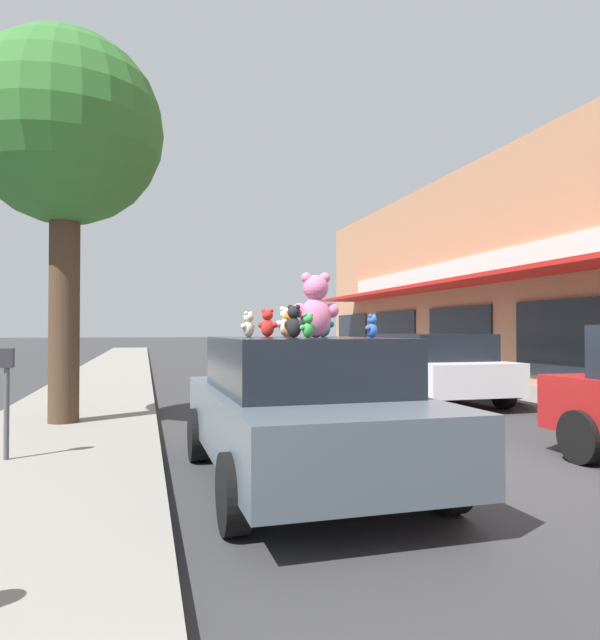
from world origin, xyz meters
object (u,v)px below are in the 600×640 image
teddy_bear_blue (372,326)px  teddy_bear_red (268,323)px  teddy_bear_teal (323,322)px  parking_meter (7,389)px  teddy_bear_cream (248,325)px  teddy_bear_orange (290,324)px  parked_car_far_center (428,365)px  street_tree (66,133)px  teddy_bear_giant (316,306)px  teddy_bear_white (286,322)px  plush_art_car (302,406)px  teddy_bear_black (294,322)px  teddy_bear_green (308,326)px

teddy_bear_blue → teddy_bear_red: size_ratio=0.72×
teddy_bear_teal → parking_meter: bearing=-0.7°
teddy_bear_teal → teddy_bear_cream: 0.85m
teddy_bear_blue → teddy_bear_orange: bearing=-95.8°
parked_car_far_center → street_tree: bearing=-167.3°
teddy_bear_giant → parked_car_far_center: 7.20m
parked_car_far_center → teddy_bear_orange: bearing=-132.3°
teddy_bear_blue → teddy_bear_red: bearing=-86.8°
teddy_bear_white → teddy_bear_orange: bearing=78.7°
teddy_bear_blue → parked_car_far_center: size_ratio=0.06×
teddy_bear_blue → teddy_bear_giant: bearing=-67.5°
teddy_bear_white → teddy_bear_red: size_ratio=1.10×
teddy_bear_blue → teddy_bear_orange: size_ratio=0.74×
plush_art_car → teddy_bear_white: 1.38m
teddy_bear_orange → teddy_bear_cream: 0.60m
teddy_bear_blue → teddy_bear_red: 1.47m
teddy_bear_white → teddy_bear_red: 0.32m
teddy_bear_cream → street_tree: bearing=-94.8°
teddy_bear_white → parking_meter: size_ratio=0.29×
plush_art_car → teddy_bear_black: (-0.09, -0.04, 0.89)m
teddy_bear_white → street_tree: (-2.94, 3.00, 3.09)m
teddy_bear_cream → parked_car_far_center: (4.95, 5.09, -0.85)m
parking_meter → teddy_bear_red: bearing=-10.0°
teddy_bear_green → parking_meter: bearing=-49.2°
street_tree → parking_meter: (-0.27, -2.66, -3.86)m
teddy_bear_white → teddy_bear_cream: bearing=28.4°
teddy_bear_cream → teddy_bear_red: size_ratio=0.87×
teddy_bear_green → teddy_bear_giant: bearing=-136.6°
parking_meter → teddy_bear_cream: bearing=-16.4°
parked_car_far_center → parking_meter: 8.75m
plush_art_car → parking_meter: 3.42m
parked_car_far_center → teddy_bear_black: bearing=-128.6°
teddy_bear_giant → teddy_bear_orange: (-0.08, 0.82, -0.18)m
teddy_bear_green → parking_meter: 3.62m
teddy_bear_green → teddy_bear_black: size_ratio=0.72×
teddy_bear_giant → teddy_bear_teal: (0.19, 0.32, -0.17)m
teddy_bear_teal → parking_meter: teddy_bear_teal is taller
teddy_bear_giant → teddy_bear_teal: teddy_bear_giant is taller
plush_art_car → teddy_bear_blue: (0.66, -0.33, 0.84)m
plush_art_car → teddy_bear_cream: bearing=126.6°
street_tree → parking_meter: bearing=-95.8°
teddy_bear_giant → street_tree: bearing=-41.6°
teddy_bear_orange → teddy_bear_teal: bearing=58.1°
teddy_bear_orange → parking_meter: teddy_bear_orange is taller
teddy_bear_black → street_tree: bearing=-5.9°
teddy_bear_teal → parked_car_far_center: teddy_bear_teal is taller
parking_meter → teddy_bear_green: bearing=-29.5°
teddy_bear_orange → teddy_bear_black: size_ratio=0.95×
teddy_bear_giant → teddy_bear_red: teddy_bear_giant is taller
teddy_bear_giant → teddy_bear_blue: bearing=156.2°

